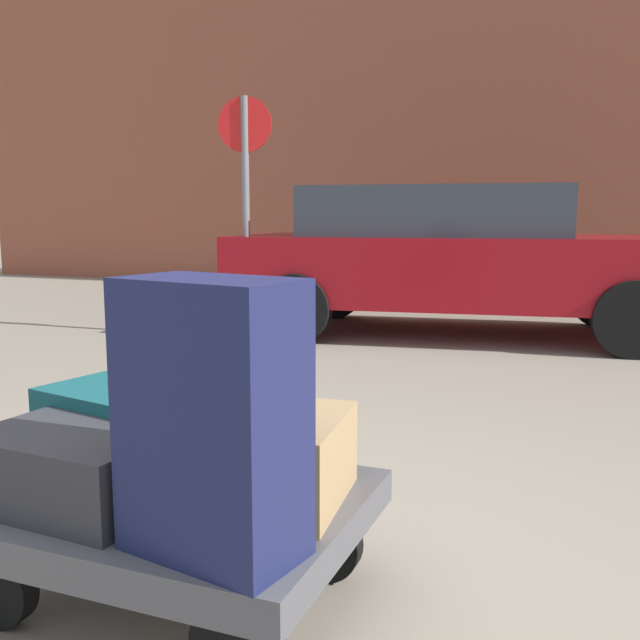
% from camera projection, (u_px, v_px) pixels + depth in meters
% --- Properties ---
extents(ground_plane, '(60.00, 60.00, 0.00)m').
position_uv_depth(ground_plane, '(173.00, 600.00, 2.13)').
color(ground_plane, gray).
extents(luggage_cart, '(1.11, 0.85, 0.34)m').
position_uv_depth(luggage_cart, '(170.00, 516.00, 2.09)').
color(luggage_cart, '#4C4C51').
rests_on(luggage_cart, ground_plane).
extents(suitcase_tan_center, '(0.56, 0.49, 0.25)m').
position_uv_depth(suitcase_tan_center, '(253.00, 456.00, 2.03)').
color(suitcase_tan_center, '#9E7F56').
rests_on(suitcase_tan_center, luggage_cart).
extents(suitcase_charcoal_rear_left, '(0.55, 0.40, 0.21)m').
position_uv_depth(suitcase_charcoal_rear_left, '(74.00, 468.00, 1.98)').
color(suitcase_charcoal_rear_left, '#2D2D33').
rests_on(suitcase_charcoal_rear_left, luggage_cart).
extents(suitcase_teal_front_right, '(0.65, 0.52, 0.25)m').
position_uv_depth(suitcase_teal_front_right, '(141.00, 425.00, 2.32)').
color(suitcase_teal_front_right, '#144C51').
rests_on(suitcase_teal_front_right, luggage_cart).
extents(suitcase_navy_front_left, '(0.46, 0.32, 0.67)m').
position_uv_depth(suitcase_navy_front_left, '(212.00, 418.00, 1.67)').
color(suitcase_navy_front_left, '#191E47').
rests_on(suitcase_navy_front_left, luggage_cart).
extents(parked_car, '(4.52, 2.41, 1.42)m').
position_uv_depth(parked_car, '(454.00, 256.00, 6.84)').
color(parked_car, maroon).
rests_on(parked_car, ground_plane).
extents(no_parking_sign, '(0.49, 0.12, 2.22)m').
position_uv_depth(no_parking_sign, '(246.00, 190.00, 6.48)').
color(no_parking_sign, slate).
rests_on(no_parking_sign, ground_plane).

